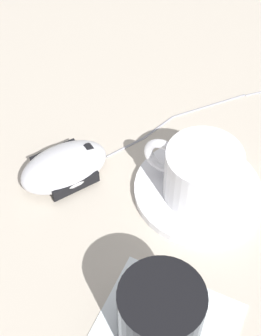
# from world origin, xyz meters

# --- Properties ---
(ground_plane) EXTENTS (3.00, 3.00, 0.00)m
(ground_plane) POSITION_xyz_m (0.00, 0.00, 0.00)
(ground_plane) COLOR #B2A899
(saucer) EXTENTS (0.15, 0.15, 0.01)m
(saucer) POSITION_xyz_m (-0.05, 0.03, 0.01)
(saucer) COLOR white
(saucer) RESTS_ON ground
(coffee_cup) EXTENTS (0.08, 0.11, 0.06)m
(coffee_cup) POSITION_xyz_m (-0.04, 0.03, 0.04)
(coffee_cup) COLOR white
(coffee_cup) RESTS_ON saucer
(computer_mouse) EXTENTS (0.12, 0.09, 0.03)m
(computer_mouse) POSITION_xyz_m (0.03, -0.11, 0.02)
(computer_mouse) COLOR silver
(computer_mouse) RESTS_ON ground
(mouse_cable) EXTENTS (0.25, 0.10, 0.00)m
(mouse_cable) POSITION_xyz_m (-0.15, -0.05, 0.00)
(mouse_cable) COLOR gray
(mouse_cable) RESTS_ON ground
(napkin_under_glass) EXTENTS (0.16, 0.16, 0.00)m
(napkin_under_glass) POSITION_xyz_m (0.11, 0.10, 0.00)
(napkin_under_glass) COLOR white
(napkin_under_glass) RESTS_ON ground
(drinking_glass) EXTENTS (0.08, 0.08, 0.08)m
(drinking_glass) POSITION_xyz_m (0.11, 0.09, 0.04)
(drinking_glass) COLOR black
(drinking_glass) RESTS_ON napkin_under_glass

